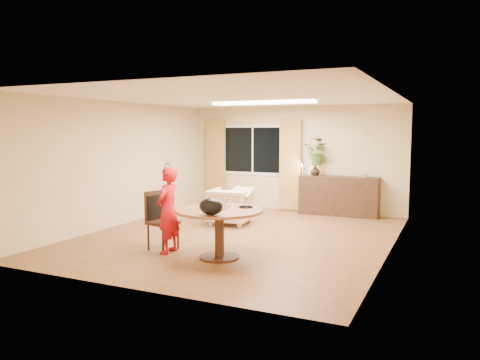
{
  "coord_description": "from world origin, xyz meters",
  "views": [
    {
      "loc": [
        3.67,
        -7.88,
        1.99
      ],
      "look_at": [
        0.12,
        -0.2,
        1.1
      ],
      "focal_mm": 35.0,
      "sensor_mm": 36.0,
      "label": 1
    }
  ],
  "objects_px": {
    "dining_table": "(219,220)",
    "child": "(168,210)",
    "sideboard": "(339,196)",
    "dining_chair": "(163,221)",
    "armchair": "(230,206)"
  },
  "relations": [
    {
      "from": "dining_table",
      "to": "sideboard",
      "type": "xyz_separation_m",
      "value": [
        0.84,
        4.51,
        -0.15
      ]
    },
    {
      "from": "armchair",
      "to": "sideboard",
      "type": "xyz_separation_m",
      "value": [
        1.86,
        2.01,
        0.08
      ]
    },
    {
      "from": "dining_chair",
      "to": "child",
      "type": "height_order",
      "value": "child"
    },
    {
      "from": "armchair",
      "to": "sideboard",
      "type": "relative_size",
      "value": 0.46
    },
    {
      "from": "dining_table",
      "to": "child",
      "type": "bearing_deg",
      "value": -176.01
    },
    {
      "from": "child",
      "to": "armchair",
      "type": "bearing_deg",
      "value": 178.63
    },
    {
      "from": "dining_table",
      "to": "child",
      "type": "distance_m",
      "value": 0.91
    },
    {
      "from": "armchair",
      "to": "sideboard",
      "type": "height_order",
      "value": "sideboard"
    },
    {
      "from": "dining_chair",
      "to": "armchair",
      "type": "xyz_separation_m",
      "value": [
        0.07,
        2.43,
        -0.11
      ]
    },
    {
      "from": "dining_table",
      "to": "armchair",
      "type": "height_order",
      "value": "dining_table"
    },
    {
      "from": "dining_table",
      "to": "dining_chair",
      "type": "distance_m",
      "value": 1.11
    },
    {
      "from": "sideboard",
      "to": "child",
      "type": "bearing_deg",
      "value": -110.88
    },
    {
      "from": "child",
      "to": "sideboard",
      "type": "height_order",
      "value": "child"
    },
    {
      "from": "child",
      "to": "sideboard",
      "type": "distance_m",
      "value": 4.9
    },
    {
      "from": "dining_chair",
      "to": "dining_table",
      "type": "bearing_deg",
      "value": 8.68
    }
  ]
}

